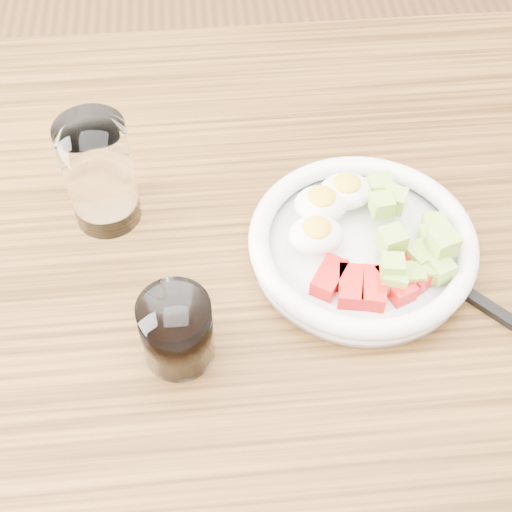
% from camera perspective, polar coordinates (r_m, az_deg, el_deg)
% --- Properties ---
extents(dining_table, '(1.50, 0.90, 0.77)m').
position_cam_1_polar(dining_table, '(0.83, 0.75, -6.01)').
color(dining_table, brown).
rests_on(dining_table, ground).
extents(bowl, '(0.24, 0.24, 0.06)m').
position_cam_1_polar(bowl, '(0.76, 8.47, 1.19)').
color(bowl, white).
rests_on(bowl, dining_table).
extents(water_glass, '(0.07, 0.07, 0.13)m').
position_cam_1_polar(water_glass, '(0.77, -12.42, 6.42)').
color(water_glass, white).
rests_on(water_glass, dining_table).
extents(coffee_glass, '(0.07, 0.07, 0.08)m').
position_cam_1_polar(coffee_glass, '(0.67, -6.35, -5.98)').
color(coffee_glass, white).
rests_on(coffee_glass, dining_table).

